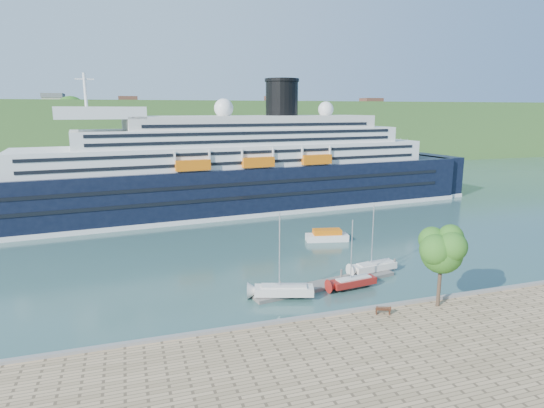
# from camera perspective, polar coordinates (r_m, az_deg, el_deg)

# --- Properties ---
(ground) EXTENTS (400.00, 400.00, 0.00)m
(ground) POSITION_cam_1_polar(r_m,az_deg,el_deg) (48.29, 11.32, -13.92)
(ground) COLOR #2B4C49
(ground) RESTS_ON ground
(far_hillside) EXTENTS (400.00, 50.00, 24.00)m
(far_hillside) POSITION_cam_1_polar(r_m,az_deg,el_deg) (184.29, -11.13, 8.78)
(far_hillside) COLOR #2F5A24
(far_hillside) RESTS_ON ground
(quay_coping) EXTENTS (220.00, 0.50, 0.30)m
(quay_coping) POSITION_cam_1_polar(r_m,az_deg,el_deg) (47.65, 11.49, -12.77)
(quay_coping) COLOR slate
(quay_coping) RESTS_ON promenade
(cruise_ship) EXTENTS (122.47, 28.62, 27.25)m
(cruise_ship) POSITION_cam_1_polar(r_m,az_deg,el_deg) (93.79, -5.98, 7.31)
(cruise_ship) COLOR black
(cruise_ship) RESTS_ON ground
(park_bench) EXTENTS (1.65, 1.15, 0.98)m
(park_bench) POSITION_cam_1_polar(r_m,az_deg,el_deg) (47.10, 13.76, -12.73)
(park_bench) COLOR #4D2816
(park_bench) RESTS_ON promenade
(promenade_tree) EXTENTS (5.57, 5.57, 9.23)m
(promenade_tree) POSITION_cam_1_polar(r_m,az_deg,el_deg) (49.18, 20.43, -6.93)
(promenade_tree) COLOR #29651A
(promenade_tree) RESTS_ON promenade
(floating_pontoon) EXTENTS (19.30, 5.65, 0.43)m
(floating_pontoon) POSITION_cam_1_polar(r_m,az_deg,el_deg) (55.74, 6.87, -9.95)
(floating_pontoon) COLOR #66625A
(floating_pontoon) RESTS_ON ground
(sailboat_white_near) EXTENTS (7.53, 4.11, 9.38)m
(sailboat_white_near) POSITION_cam_1_polar(r_m,az_deg,el_deg) (50.29, 1.53, -6.87)
(sailboat_white_near) COLOR silver
(sailboat_white_near) RESTS_ON ground
(sailboat_red) EXTENTS (6.36, 2.46, 8.00)m
(sailboat_red) POSITION_cam_1_polar(r_m,az_deg,el_deg) (54.19, 10.31, -6.45)
(sailboat_red) COLOR maroon
(sailboat_red) RESTS_ON ground
(sailboat_white_far) EXTENTS (6.88, 2.69, 8.66)m
(sailboat_white_far) POSITION_cam_1_polar(r_m,az_deg,el_deg) (59.63, 12.84, -4.53)
(sailboat_white_far) COLOR silver
(sailboat_white_far) RESTS_ON ground
(tender_launch) EXTENTS (7.16, 3.69, 1.89)m
(tender_launch) POSITION_cam_1_polar(r_m,az_deg,el_deg) (73.96, 6.91, -3.88)
(tender_launch) COLOR orange
(tender_launch) RESTS_ON ground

